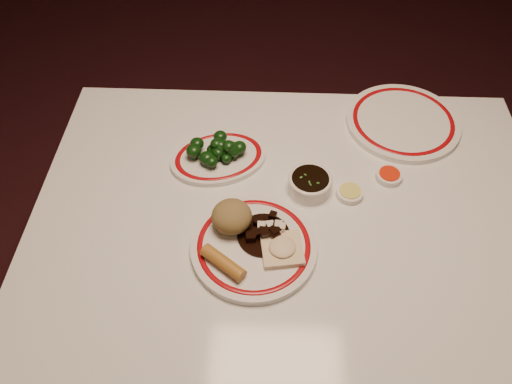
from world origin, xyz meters
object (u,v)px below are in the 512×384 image
object	(u,v)px
main_plate	(254,246)
broccoli_plate	(219,158)
dining_table	(290,242)
fried_wonton	(282,249)
broccoli_pile	(218,149)
stirfry_heap	(266,232)
soy_bowl	(310,184)
spring_roll	(223,263)
rice_mound	(232,216)

from	to	relation	value
main_plate	broccoli_plate	size ratio (longest dim) A/B	1.18
dining_table	fried_wonton	bearing A→B (deg)	-103.18
main_plate	fried_wonton	world-z (taller)	fried_wonton
fried_wonton	broccoli_pile	bearing A→B (deg)	120.11
stirfry_heap	broccoli_plate	bearing A→B (deg)	117.70
dining_table	main_plate	xyz separation A→B (m)	(-0.08, -0.08, 0.10)
broccoli_plate	soy_bowl	xyz separation A→B (m)	(0.22, -0.09, 0.01)
main_plate	stirfry_heap	bearing A→B (deg)	45.36
broccoli_pile	main_plate	bearing A→B (deg)	-69.21
dining_table	spring_roll	bearing A→B (deg)	-135.87
broccoli_plate	broccoli_pile	distance (m)	0.03
dining_table	spring_roll	xyz separation A→B (m)	(-0.14, -0.14, 0.12)
dining_table	broccoli_pile	bearing A→B (deg)	135.85
spring_roll	soy_bowl	world-z (taller)	spring_roll
broccoli_plate	broccoli_pile	world-z (taller)	broccoli_pile
soy_bowl	spring_roll	bearing A→B (deg)	-128.87
soy_bowl	fried_wonton	bearing A→B (deg)	-108.85
rice_mound	soy_bowl	bearing A→B (deg)	35.49
spring_roll	broccoli_plate	world-z (taller)	spring_roll
broccoli_plate	broccoli_pile	bearing A→B (deg)	-76.91
stirfry_heap	broccoli_pile	world-z (taller)	broccoli_pile
spring_roll	stirfry_heap	xyz separation A→B (m)	(0.09, 0.08, -0.00)
fried_wonton	broccoli_plate	world-z (taller)	fried_wonton
stirfry_heap	spring_roll	bearing A→B (deg)	-136.24
main_plate	rice_mound	xyz separation A→B (m)	(-0.05, 0.05, 0.04)
spring_roll	main_plate	bearing A→B (deg)	-9.77
fried_wonton	soy_bowl	xyz separation A→B (m)	(0.06, 0.19, -0.01)
rice_mound	soy_bowl	xyz separation A→B (m)	(0.17, 0.12, -0.03)
stirfry_heap	broccoli_plate	xyz separation A→B (m)	(-0.12, 0.24, -0.02)
main_plate	broccoli_plate	bearing A→B (deg)	110.76
spring_roll	fried_wonton	distance (m)	0.13
stirfry_heap	soy_bowl	world-z (taller)	stirfry_heap
main_plate	rice_mound	bearing A→B (deg)	135.48
fried_wonton	dining_table	bearing A→B (deg)	76.82
soy_bowl	broccoli_plate	bearing A→B (deg)	158.57
rice_mound	stirfry_heap	distance (m)	0.08
spring_roll	soy_bowl	distance (m)	0.30
spring_roll	stirfry_heap	size ratio (longest dim) A/B	0.90
dining_table	broccoli_plate	size ratio (longest dim) A/B	4.19
dining_table	spring_roll	world-z (taller)	spring_roll
spring_roll	soy_bowl	size ratio (longest dim) A/B	1.03
stirfry_heap	broccoli_pile	size ratio (longest dim) A/B	0.79
stirfry_heap	rice_mound	bearing A→B (deg)	162.38
dining_table	fried_wonton	xyz separation A→B (m)	(-0.02, -0.10, 0.12)
dining_table	broccoli_plate	world-z (taller)	broccoli_plate
broccoli_pile	fried_wonton	bearing A→B (deg)	-59.89
dining_table	broccoli_plate	xyz separation A→B (m)	(-0.18, 0.18, 0.10)
broccoli_pile	soy_bowl	bearing A→B (deg)	-21.17
broccoli_plate	broccoli_pile	xyz separation A→B (m)	(0.00, -0.00, 0.03)
rice_mound	spring_roll	distance (m)	0.11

